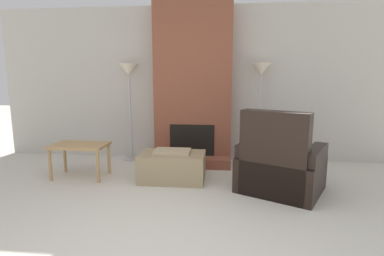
{
  "coord_description": "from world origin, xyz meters",
  "views": [
    {
      "loc": [
        0.5,
        -1.96,
        1.43
      ],
      "look_at": [
        0.0,
        2.8,
        0.61
      ],
      "focal_mm": 28.0,
      "sensor_mm": 36.0,
      "label": 1
    }
  ],
  "objects_px": {
    "armchair": "(279,168)",
    "side_table": "(80,149)",
    "floor_lamp_right": "(261,78)",
    "ottoman": "(172,166)",
    "floor_lamp_left": "(129,78)"
  },
  "relations": [
    {
      "from": "floor_lamp_left",
      "to": "floor_lamp_right",
      "type": "xyz_separation_m",
      "value": [
        2.17,
        -0.0,
        0.01
      ]
    },
    {
      "from": "armchair",
      "to": "floor_lamp_right",
      "type": "bearing_deg",
      "value": -57.44
    },
    {
      "from": "armchair",
      "to": "floor_lamp_right",
      "type": "distance_m",
      "value": 1.68
    },
    {
      "from": "ottoman",
      "to": "floor_lamp_left",
      "type": "distance_m",
      "value": 1.79
    },
    {
      "from": "ottoman",
      "to": "floor_lamp_left",
      "type": "bearing_deg",
      "value": 132.28
    },
    {
      "from": "ottoman",
      "to": "floor_lamp_left",
      "type": "height_order",
      "value": "floor_lamp_left"
    },
    {
      "from": "floor_lamp_left",
      "to": "armchair",
      "type": "bearing_deg",
      "value": -28.94
    },
    {
      "from": "side_table",
      "to": "armchair",
      "type": "bearing_deg",
      "value": -5.84
    },
    {
      "from": "armchair",
      "to": "floor_lamp_right",
      "type": "xyz_separation_m",
      "value": [
        -0.12,
        1.26,
        1.1
      ]
    },
    {
      "from": "armchair",
      "to": "side_table",
      "type": "bearing_deg",
      "value": 21.41
    },
    {
      "from": "ottoman",
      "to": "armchair",
      "type": "distance_m",
      "value": 1.43
    },
    {
      "from": "armchair",
      "to": "side_table",
      "type": "distance_m",
      "value": 2.75
    },
    {
      "from": "side_table",
      "to": "floor_lamp_right",
      "type": "relative_size",
      "value": 0.47
    },
    {
      "from": "ottoman",
      "to": "armchair",
      "type": "relative_size",
      "value": 0.72
    },
    {
      "from": "ottoman",
      "to": "armchair",
      "type": "height_order",
      "value": "armchair"
    }
  ]
}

